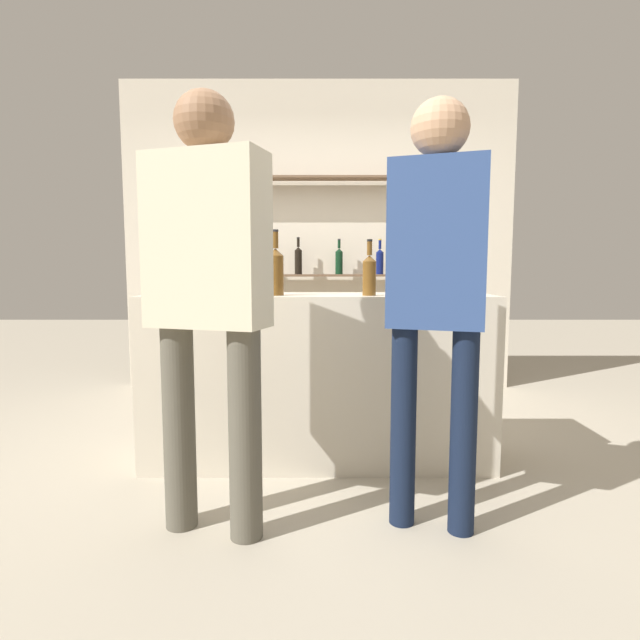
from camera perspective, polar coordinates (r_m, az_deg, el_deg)
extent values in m
plane|color=#B2A893|center=(3.05, 0.00, -15.71)|extent=(16.00, 16.00, 0.00)
cube|color=beige|center=(2.90, 0.00, -6.72)|extent=(1.96, 0.51, 0.98)
cube|color=beige|center=(4.69, 0.10, 9.32)|extent=(3.56, 0.12, 2.80)
cylinder|color=brown|center=(4.59, -10.43, 3.84)|extent=(0.05, 0.05, 1.93)
cylinder|color=brown|center=(4.58, 10.62, 3.83)|extent=(0.05, 0.05, 1.93)
cube|color=brown|center=(4.57, 0.09, 15.92)|extent=(1.72, 0.18, 0.02)
cube|color=brown|center=(4.50, 0.09, 5.12)|extent=(1.72, 0.18, 0.02)
cylinder|color=#0F1956|center=(4.54, -6.90, 6.54)|extent=(0.06, 0.06, 0.21)
cone|color=#0F1956|center=(4.54, -6.92, 8.04)|extent=(0.06, 0.06, 0.03)
cylinder|color=#0F1956|center=(4.54, -6.93, 8.75)|extent=(0.02, 0.02, 0.08)
cylinder|color=black|center=(4.55, -6.93, 9.35)|extent=(0.03, 0.03, 0.01)
cylinder|color=black|center=(4.51, -2.25, 6.60)|extent=(0.07, 0.07, 0.21)
cone|color=black|center=(4.51, -2.26, 8.14)|extent=(0.07, 0.07, 0.03)
cylinder|color=black|center=(4.51, -2.26, 8.81)|extent=(0.03, 0.03, 0.08)
cylinder|color=black|center=(4.52, -2.26, 9.36)|extent=(0.03, 0.03, 0.01)
cylinder|color=black|center=(4.51, 2.43, 6.52)|extent=(0.07, 0.07, 0.20)
cone|color=black|center=(4.51, 2.44, 7.98)|extent=(0.07, 0.07, 0.03)
cylinder|color=black|center=(4.51, 2.44, 8.64)|extent=(0.03, 0.03, 0.07)
cylinder|color=#232328|center=(4.51, 2.44, 9.17)|extent=(0.03, 0.03, 0.01)
cylinder|color=#0F1956|center=(4.54, 7.08, 6.44)|extent=(0.07, 0.07, 0.19)
cone|color=#0F1956|center=(4.54, 7.10, 7.86)|extent=(0.07, 0.07, 0.03)
cylinder|color=#0F1956|center=(4.54, 7.11, 8.55)|extent=(0.03, 0.03, 0.08)
cylinder|color=gold|center=(4.54, 7.12, 9.11)|extent=(0.03, 0.03, 0.01)
cylinder|color=brown|center=(2.73, 5.89, 4.73)|extent=(0.07, 0.07, 0.18)
cone|color=brown|center=(2.73, 5.92, 7.02)|extent=(0.07, 0.07, 0.03)
cylinder|color=brown|center=(2.73, 5.93, 8.14)|extent=(0.03, 0.03, 0.07)
cylinder|color=black|center=(2.73, 5.94, 9.04)|extent=(0.03, 0.03, 0.01)
cylinder|color=brown|center=(2.74, -4.86, 5.07)|extent=(0.09, 0.09, 0.22)
cone|color=brown|center=(2.74, -4.88, 7.74)|extent=(0.09, 0.09, 0.04)
cylinder|color=brown|center=(2.74, -4.90, 9.08)|extent=(0.03, 0.03, 0.09)
cylinder|color=#232328|center=(2.75, -4.91, 10.14)|extent=(0.04, 0.04, 0.01)
cylinder|color=brown|center=(2.80, -17.09, 4.73)|extent=(0.07, 0.07, 0.20)
cone|color=brown|center=(2.80, -17.16, 7.14)|extent=(0.07, 0.07, 0.03)
cylinder|color=brown|center=(2.81, -17.20, 8.30)|extent=(0.03, 0.03, 0.08)
cylinder|color=gold|center=(2.81, -17.23, 9.25)|extent=(0.03, 0.03, 0.01)
cylinder|color=black|center=(2.80, 12.30, 4.67)|extent=(0.08, 0.08, 0.19)
cone|color=black|center=(2.80, 12.35, 6.94)|extent=(0.08, 0.08, 0.04)
cylinder|color=black|center=(2.80, 12.38, 8.13)|extent=(0.03, 0.03, 0.08)
cylinder|color=maroon|center=(2.80, 12.40, 9.07)|extent=(0.03, 0.03, 0.01)
cylinder|color=silver|center=(2.87, 10.08, 2.93)|extent=(0.06, 0.06, 0.00)
cylinder|color=silver|center=(2.87, 10.09, 3.82)|extent=(0.01, 0.01, 0.09)
cone|color=silver|center=(2.87, 10.12, 5.44)|extent=(0.07, 0.07, 0.08)
cylinder|color=#575347|center=(2.13, -8.31, -12.82)|extent=(0.14, 0.14, 0.88)
cylinder|color=#575347|center=(2.28, -15.56, -11.72)|extent=(0.14, 0.14, 0.88)
cube|color=beige|center=(2.09, -12.54, 8.81)|extent=(0.53, 0.35, 0.70)
sphere|color=#936B4C|center=(2.17, -12.84, 21.30)|extent=(0.24, 0.24, 0.24)
cylinder|color=#121C33|center=(2.23, 16.31, -12.25)|extent=(0.11, 0.11, 0.88)
cylinder|color=#121C33|center=(2.25, 9.72, -11.92)|extent=(0.11, 0.11, 0.88)
cube|color=navy|center=(2.13, 13.50, 8.39)|extent=(0.43, 0.29, 0.69)
sphere|color=tan|center=(2.20, 13.81, 20.58)|extent=(0.24, 0.24, 0.24)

